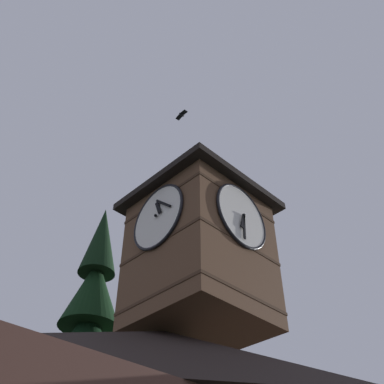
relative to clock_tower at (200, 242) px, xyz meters
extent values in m
cube|color=brown|center=(-0.02, -0.02, -0.88)|extent=(3.68, 3.68, 4.58)
cube|color=#432E20|center=(-0.02, -0.02, -2.62)|extent=(3.72, 3.72, 0.10)
cube|color=#432E20|center=(-0.02, -0.02, -0.90)|extent=(3.72, 3.72, 0.10)
cube|color=#432E20|center=(-0.02, -0.02, 0.82)|extent=(3.72, 3.72, 0.10)
cylinder|color=white|center=(-0.02, 1.85, 0.09)|extent=(2.23, 0.10, 2.23)
torus|color=black|center=(-0.02, 1.87, 0.09)|extent=(2.33, 0.10, 2.33)
cube|color=black|center=(0.05, 1.95, -0.18)|extent=(0.26, 0.04, 0.57)
cube|color=black|center=(0.00, 1.95, -0.37)|extent=(0.13, 0.04, 0.92)
sphere|color=black|center=(-0.02, 1.96, 0.09)|extent=(0.10, 0.10, 0.10)
cylinder|color=white|center=(1.85, -0.02, 0.09)|extent=(0.10, 2.23, 2.23)
torus|color=black|center=(1.87, -0.02, 0.09)|extent=(0.10, 2.33, 2.33)
cube|color=black|center=(1.95, 0.08, 0.35)|extent=(0.04, 0.31, 0.56)
cube|color=black|center=(1.95, 0.32, 0.39)|extent=(0.04, 0.74, 0.67)
sphere|color=black|center=(1.96, -0.02, 0.09)|extent=(0.10, 0.10, 0.10)
cube|color=black|center=(-0.02, -0.02, 1.54)|extent=(4.38, 4.38, 0.25)
cylinder|color=beige|center=(-0.02, -0.02, 2.28)|extent=(2.31, 2.31, 1.23)
cylinder|color=#2D2319|center=(-0.02, -0.02, 1.82)|extent=(2.37, 2.37, 0.10)
cylinder|color=#2D2319|center=(-0.02, -0.02, 2.12)|extent=(2.37, 2.37, 0.10)
cylinder|color=#2D2319|center=(-0.02, -0.02, 2.43)|extent=(2.37, 2.37, 0.10)
cylinder|color=#2D2319|center=(-0.02, -0.02, 2.74)|extent=(2.37, 2.37, 0.10)
cone|color=#424C5B|center=(-0.02, -0.02, 3.53)|extent=(2.61, 2.61, 1.27)
sphere|color=#424C5B|center=(-0.02, -0.02, 4.26)|extent=(0.16, 0.16, 0.16)
cone|color=black|center=(0.01, -6.23, -1.81)|extent=(3.28, 3.28, 3.37)
cone|color=black|center=(0.01, -6.23, 0.48)|extent=(2.45, 2.45, 3.14)
cone|color=black|center=(0.01, -6.23, 3.06)|extent=(1.61, 1.61, 3.49)
ellipsoid|color=black|center=(-0.68, -1.77, 8.52)|extent=(0.31, 0.20, 0.16)
cube|color=black|center=(-0.66, -1.60, 8.52)|extent=(0.24, 0.38, 0.09)
cube|color=black|center=(-0.69, -1.95, 8.52)|extent=(0.24, 0.38, 0.09)
camera|label=1|loc=(9.37, 9.18, -8.76)|focal=43.51mm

